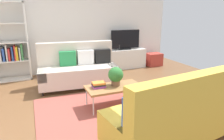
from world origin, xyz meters
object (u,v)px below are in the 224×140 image
bookshelf (6,46)px  storage_trunk (154,59)px  couch_green (174,116)px  bottle_0 (119,47)px  tv (125,40)px  tv_console (125,59)px  potted_plant (116,75)px  coffee_table (114,88)px  table_book_0 (99,86)px  vase_1 (113,47)px  vase_0 (108,48)px  couch_beige (78,69)px

bookshelf → storage_trunk: size_ratio=4.04×
couch_green → bottle_0: bearing=68.9°
tv → storage_trunk: tv is taller
tv_console → potted_plant: 2.90m
bookshelf → storage_trunk: 4.67m
bookshelf → potted_plant: (2.09, -2.54, -0.33)m
coffee_table → tv: size_ratio=1.10×
tv_console → table_book_0: bearing=-125.3°
tv → vase_1: bearing=170.1°
tv → potted_plant: 2.89m
tv → potted_plant: size_ratio=2.67×
bottle_0 → couch_green: bearing=-103.5°
coffee_table → tv: 2.98m
coffee_table → tv_console: tv_console is taller
storage_trunk → vase_0: bearing=174.9°
tv_console → bookshelf: (-3.51, 0.02, 0.64)m
potted_plant → table_book_0: potted_plant is taller
couch_green → vase_0: couch_green is taller
potted_plant → couch_beige: bearing=107.3°
coffee_table → bookshelf: 3.33m
table_book_0 → vase_1: vase_1 is taller
tv_console → vase_0: bearing=175.1°
couch_green → bookshelf: 4.66m
vase_1 → tv: bearing=-9.9°
couch_beige → tv_console: size_ratio=1.40×
table_book_0 → tv: bearing=54.5°
tv_console → vase_0: (-0.58, 0.05, 0.39)m
vase_0 → couch_green: bearing=-98.3°
tv_console → bookshelf: 3.56m
couch_green → vase_0: 4.08m
vase_1 → couch_beige: bearing=-140.8°
couch_green → couch_beige: bearing=95.8°
tv → bottle_0: tv is taller
couch_beige → bottle_0: bearing=-141.5°
vase_0 → bottle_0: bearing=-14.2°
potted_plant → vase_1: 2.76m
couch_beige → storage_trunk: couch_beige is taller
bookshelf → couch_green: bearing=-59.7°
vase_1 → table_book_0: bearing=-118.2°
potted_plant → vase_1: (1.02, 2.57, 0.11)m
tv_console → couch_green: bearing=-106.4°
couch_green → coffee_table: 1.45m
coffee_table → tv_console: size_ratio=0.79×
potted_plant → table_book_0: size_ratio=1.56×
coffee_table → bottle_0: bearing=63.7°
table_book_0 → bottle_0: bottle_0 is taller
tv → bottle_0: bearing=-174.9°
potted_plant → vase_0: 2.70m
tv → couch_beige: bearing=-149.0°
potted_plant → bookshelf: bearing=129.5°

